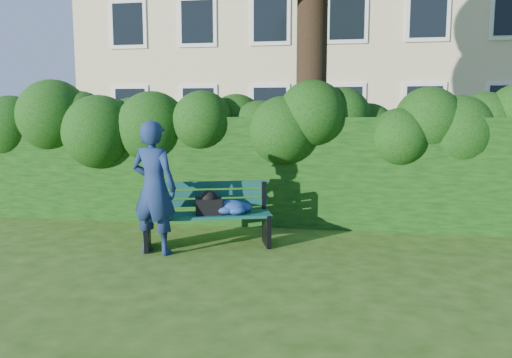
# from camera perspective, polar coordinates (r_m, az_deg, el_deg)

# --- Properties ---
(ground) EXTENTS (80.00, 80.00, 0.00)m
(ground) POSITION_cam_1_polar(r_m,az_deg,el_deg) (6.59, -0.92, -8.91)
(ground) COLOR #2F4D13
(ground) RESTS_ON ground
(apartment_building) EXTENTS (16.00, 8.08, 12.00)m
(apartment_building) POSITION_cam_1_polar(r_m,az_deg,el_deg) (20.64, 6.85, 19.09)
(apartment_building) COLOR beige
(apartment_building) RESTS_ON ground
(hedge) EXTENTS (10.00, 1.00, 1.80)m
(hedge) POSITION_cam_1_polar(r_m,az_deg,el_deg) (8.54, 1.87, 1.07)
(hedge) COLOR black
(hedge) RESTS_ON ground
(park_bench) EXTENTS (1.84, 1.06, 0.89)m
(park_bench) POSITION_cam_1_polar(r_m,az_deg,el_deg) (7.03, -4.85, -3.70)
(park_bench) COLOR #0D4339
(park_bench) RESTS_ON ground
(man_reading) EXTENTS (0.72, 0.55, 1.77)m
(man_reading) POSITION_cam_1_polar(r_m,az_deg,el_deg) (6.72, -11.58, -0.99)
(man_reading) COLOR navy
(man_reading) RESTS_ON ground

